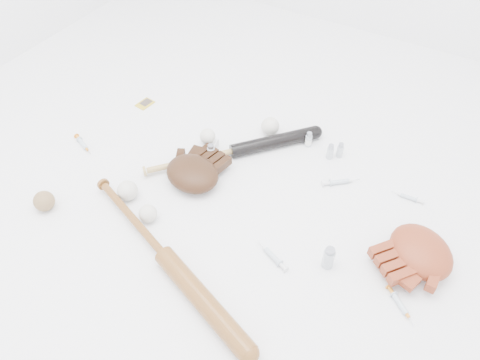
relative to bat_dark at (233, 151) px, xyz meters
The scene contains 22 objects.
bat_dark is the anchor object (origin of this frame).
bat_wood 0.57m from the bat_dark, 82.94° to the right, with size 0.92×0.07×0.07m, color brown, non-canonical shape.
glove_dark 0.22m from the bat_dark, 106.81° to the right, with size 0.27×0.27×0.10m, color #321B0E, non-canonical shape.
glove_tan 0.82m from the bat_dark, ahead, with size 0.28×0.28×0.10m, color maroon, non-canonical shape.
trading_card 0.55m from the bat_dark, behind, with size 0.06×0.08×0.00m, color gold.
pedestal 0.12m from the bat_dark, behind, with size 0.07×0.07×0.04m, color white.
baseball_on_pedestal 0.12m from the bat_dark, behind, with size 0.07×0.07×0.07m, color silver.
baseball_left 0.46m from the bat_dark, 119.65° to the right, with size 0.08×0.08×0.08m, color silver.
baseball_upper 0.22m from the bat_dark, 72.81° to the left, with size 0.08×0.08×0.08m, color silver.
baseball_mid 0.46m from the bat_dark, 101.89° to the right, with size 0.07×0.07×0.07m, color silver.
baseball_aged 0.76m from the bat_dark, 127.66° to the right, with size 0.08×0.08×0.08m, color olive.
syringe_0 0.65m from the bat_dark, 155.38° to the right, with size 0.16×0.03×0.02m, color #ADBCC6, non-canonical shape.
syringe_1 0.53m from the bat_dark, 44.22° to the right, with size 0.17×0.03×0.02m, color #ADBCC6, non-canonical shape.
syringe_2 0.45m from the bat_dark, ahead, with size 0.17×0.03×0.02m, color #ADBCC6, non-canonical shape.
syringe_3 0.87m from the bat_dark, 21.77° to the right, with size 0.16×0.03×0.02m, color #ADBCC6, non-canonical shape.
syringe_4 0.72m from the bat_dark, 10.92° to the left, with size 0.14×0.02×0.02m, color #ADBCC6, non-canonical shape.
vial_0 0.44m from the bat_dark, 30.26° to the left, with size 0.03×0.03×0.07m, color #AEB7BF.
vial_1 0.33m from the bat_dark, 41.98° to the left, with size 0.03×0.03×0.07m, color #AEB7BF.
vial_2 0.09m from the bat_dark, 136.21° to the right, with size 0.03×0.03×0.08m, color #AEB7BF.
vial_3 0.63m from the bat_dark, 28.61° to the right, with size 0.04×0.04×0.09m, color #AEB7BF.
vial_4 0.16m from the bat_dark, 93.68° to the right, with size 0.03×0.03×0.07m, color #AEB7BF.
vial_5 0.40m from the bat_dark, 28.91° to the left, with size 0.03×0.03×0.07m, color #AEB7BF.
Camera 1 is at (0.63, -0.99, 1.36)m, focal length 35.00 mm.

